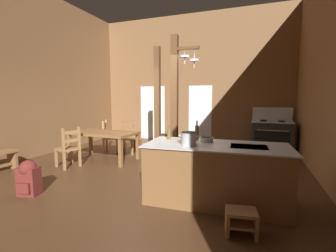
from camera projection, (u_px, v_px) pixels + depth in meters
ground_plane at (136, 181)px, 4.74m from camera, size 7.63×9.46×0.10m
wall_back at (192, 79)px, 8.56m from camera, size 7.63×0.14×4.56m
wall_left at (5, 70)px, 5.65m from camera, size 0.14×9.46×4.56m
glazed_door_back_left at (153, 113)px, 9.17m from camera, size 1.00×0.01×2.05m
glazed_panel_back_right at (200, 114)px, 8.52m from camera, size 0.84×0.01×2.05m
kitchen_island at (216, 173)px, 3.65m from camera, size 2.21×1.08×0.91m
stove_range at (271, 136)px, 7.03m from camera, size 1.16×0.85×1.32m
support_post_with_pot_rack at (176, 101)px, 5.01m from camera, size 0.59×0.21×2.91m
support_post_center at (157, 104)px, 6.13m from camera, size 0.14×0.14×2.91m
step_stool at (241, 220)px, 2.80m from camera, size 0.40×0.34×0.30m
dining_table at (104, 135)px, 6.11m from camera, size 1.75×0.99×0.74m
ladderback_chair_near_window at (110, 137)px, 7.04m from camera, size 0.57×0.57×0.95m
ladderback_chair_by_post at (132, 138)px, 6.89m from camera, size 0.59×0.59×0.95m
ladderback_chair_at_table_end at (69, 148)px, 5.47m from camera, size 0.56×0.56×0.95m
backpack at (29, 177)px, 3.91m from camera, size 0.36×0.34×0.60m
stockpot_on_counter at (189, 139)px, 3.52m from camera, size 0.30×0.23×0.20m
mixing_bowl_on_counter at (206, 140)px, 3.80m from camera, size 0.22×0.22×0.08m
bottle_tall_on_counter at (169, 134)px, 4.05m from camera, size 0.07×0.07×0.24m
bottle_short_on_counter at (197, 132)px, 3.95m from camera, size 0.06×0.06×0.33m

